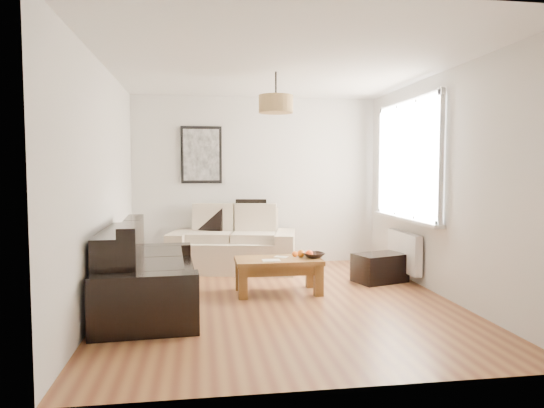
{
  "coord_description": "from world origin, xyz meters",
  "views": [
    {
      "loc": [
        -0.89,
        -5.33,
        1.47
      ],
      "look_at": [
        0.0,
        0.6,
        1.05
      ],
      "focal_mm": 32.2,
      "sensor_mm": 36.0,
      "label": 1
    }
  ],
  "objects": [
    {
      "name": "orange_c",
      "position": [
        0.25,
        0.39,
        0.46
      ],
      "size": [
        0.08,
        0.08,
        0.07
      ],
      "primitive_type": "sphere",
      "rotation": [
        0.0,
        0.0,
        0.17
      ],
      "color": "#D65712",
      "rests_on": "fruit_bowl"
    },
    {
      "name": "poster",
      "position": [
        -0.85,
        2.22,
        1.7
      ],
      "size": [
        0.62,
        0.04,
        0.87
      ],
      "primitive_type": null,
      "color": "black",
      "rests_on": "wall_back"
    },
    {
      "name": "wall_right",
      "position": [
        1.9,
        0.0,
        1.3
      ],
      "size": [
        0.04,
        4.5,
        2.6
      ],
      "primitive_type": null,
      "color": "silver",
      "rests_on": "floor"
    },
    {
      "name": "cushion_left",
      "position": [
        -0.72,
        2.0,
        0.76
      ],
      "size": [
        0.42,
        0.28,
        0.4
      ],
      "primitive_type": "cube",
      "rotation": [
        0.0,
        0.0,
        -0.43
      ],
      "color": "black",
      "rests_on": "loveseat_cream"
    },
    {
      "name": "wall_left",
      "position": [
        -1.9,
        0.0,
        1.3
      ],
      "size": [
        0.04,
        4.5,
        2.6
      ],
      "primitive_type": null,
      "color": "silver",
      "rests_on": "floor"
    },
    {
      "name": "ottoman",
      "position": [
        1.45,
        0.72,
        0.19
      ],
      "size": [
        0.75,
        0.6,
        0.37
      ],
      "primitive_type": "cube",
      "rotation": [
        0.0,
        0.0,
        0.31
      ],
      "color": "black",
      "rests_on": "floor"
    },
    {
      "name": "orange_b",
      "position": [
        0.43,
        0.39,
        0.46
      ],
      "size": [
        0.1,
        0.1,
        0.09
      ],
      "primitive_type": "sphere",
      "rotation": [
        0.0,
        0.0,
        -0.13
      ],
      "color": "#F24B14",
      "rests_on": "fruit_bowl"
    },
    {
      "name": "sofa_leather",
      "position": [
        -1.43,
        -0.11,
        0.42
      ],
      "size": [
        1.07,
        2.02,
        0.85
      ],
      "primitive_type": null,
      "rotation": [
        0.0,
        0.0,
        1.63
      ],
      "color": "black",
      "rests_on": "floor"
    },
    {
      "name": "wall_front",
      "position": [
        0.0,
        -2.25,
        1.3
      ],
      "size": [
        3.8,
        0.04,
        2.6
      ],
      "primitive_type": null,
      "color": "silver",
      "rests_on": "floor"
    },
    {
      "name": "ceiling",
      "position": [
        0.0,
        0.0,
        2.6
      ],
      "size": [
        3.8,
        4.5,
        0.0
      ],
      "primitive_type": null,
      "color": "white",
      "rests_on": "floor"
    },
    {
      "name": "floor",
      "position": [
        0.0,
        0.0,
        0.0
      ],
      "size": [
        4.5,
        4.5,
        0.0
      ],
      "primitive_type": "plane",
      "color": "brown",
      "rests_on": "ground"
    },
    {
      "name": "cushion_right",
      "position": [
        -0.11,
        2.0,
        0.79
      ],
      "size": [
        0.48,
        0.22,
        0.46
      ],
      "primitive_type": "cube",
      "rotation": [
        0.0,
        0.0,
        -0.17
      ],
      "color": "black",
      "rests_on": "loveseat_cream"
    },
    {
      "name": "loveseat_cream",
      "position": [
        -0.4,
        1.78,
        0.45
      ],
      "size": [
        1.96,
        1.34,
        0.89
      ],
      "primitive_type": null,
      "rotation": [
        0.0,
        0.0,
        -0.21
      ],
      "color": "beige",
      "rests_on": "floor"
    },
    {
      "name": "pendant_shade",
      "position": [
        0.0,
        0.3,
        2.23
      ],
      "size": [
        0.4,
        0.4,
        0.2
      ],
      "primitive_type": "cylinder",
      "color": "tan",
      "rests_on": "ceiling"
    },
    {
      "name": "wall_back",
      "position": [
        0.0,
        2.25,
        1.3
      ],
      "size": [
        3.8,
        0.04,
        2.6
      ],
      "primitive_type": null,
      "color": "silver",
      "rests_on": "floor"
    },
    {
      "name": "papers",
      "position": [
        -0.07,
        0.23,
        0.42
      ],
      "size": [
        0.21,
        0.15,
        0.01
      ],
      "primitive_type": "cube",
      "rotation": [
        0.0,
        0.0,
        -0.02
      ],
      "color": "silver",
      "rests_on": "coffee_table"
    },
    {
      "name": "radiator",
      "position": [
        1.82,
        0.8,
        0.38
      ],
      "size": [
        0.1,
        0.9,
        0.52
      ],
      "primitive_type": "cube",
      "color": "white",
      "rests_on": "wall_right"
    },
    {
      "name": "window_bay",
      "position": [
        1.86,
        0.8,
        1.6
      ],
      "size": [
        0.14,
        1.9,
        1.6
      ],
      "primitive_type": null,
      "color": "white",
      "rests_on": "wall_right"
    },
    {
      "name": "orange_a",
      "position": [
        0.33,
        0.41,
        0.46
      ],
      "size": [
        0.09,
        0.09,
        0.09
      ],
      "primitive_type": "sphere",
      "rotation": [
        0.0,
        0.0,
        0.01
      ],
      "color": "orange",
      "rests_on": "fruit_bowl"
    },
    {
      "name": "coffee_table",
      "position": [
        0.04,
        0.34,
        0.21
      ],
      "size": [
        1.02,
        0.56,
        0.42
      ],
      "primitive_type": null,
      "rotation": [
        0.0,
        0.0,
        0.0
      ],
      "color": "brown",
      "rests_on": "floor"
    },
    {
      "name": "fruit_bowl",
      "position": [
        0.47,
        0.34,
        0.45
      ],
      "size": [
        0.31,
        0.31,
        0.06
      ],
      "primitive_type": "imported",
      "rotation": [
        0.0,
        0.0,
        0.25
      ],
      "color": "black",
      "rests_on": "coffee_table"
    }
  ]
}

